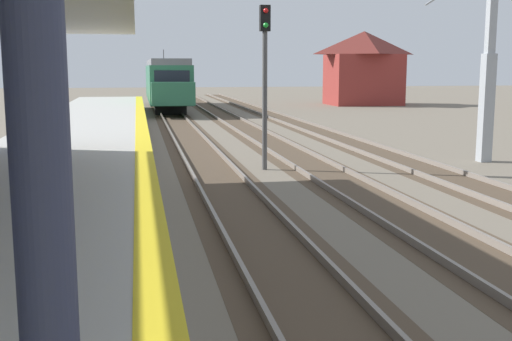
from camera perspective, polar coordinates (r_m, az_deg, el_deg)
name	(u,v)px	position (r m, az deg, el deg)	size (l,w,h in m)	color
station_platform	(41,200)	(14.61, -18.51, -2.53)	(5.00, 80.00, 0.91)	#B7B5AD
track_pair_nearest_platform	(220,181)	(18.60, -3.18, -0.90)	(2.34, 120.00, 0.16)	#4C3D2D
track_pair_middle	(333,177)	(19.32, 6.88, -0.57)	(2.34, 120.00, 0.16)	#4C3D2D
track_pair_far_side	(440,174)	(20.58, 15.95, -0.27)	(2.34, 120.00, 0.16)	#4C3D2D
approaching_train	(166,81)	(51.71, -7.95, 7.81)	(2.93, 19.60, 4.76)	#286647
rail_signal_post	(265,70)	(20.61, 0.79, 8.88)	(0.32, 0.34, 5.20)	#4C4C4C
catenary_pylon_far_side	(481,58)	(23.65, 19.31, 9.40)	(5.00, 0.40, 7.50)	#9EA3A8
distant_trackside_house	(364,67)	(58.06, 9.51, 9.06)	(6.60, 5.28, 6.40)	maroon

